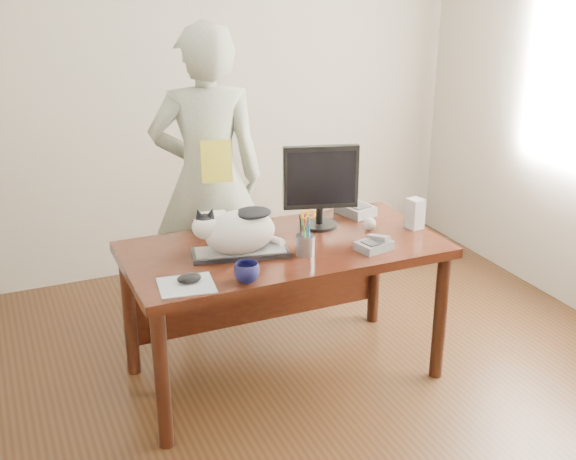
# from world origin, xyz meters

# --- Properties ---
(room) EXTENTS (4.50, 4.50, 4.50)m
(room) POSITION_xyz_m (0.00, 0.00, 1.35)
(room) COLOR black
(room) RESTS_ON ground
(desk) EXTENTS (1.60, 0.80, 0.75)m
(desk) POSITION_xyz_m (0.00, 0.68, 0.60)
(desk) COLOR black
(desk) RESTS_ON ground
(keyboard) EXTENTS (0.49, 0.28, 0.03)m
(keyboard) POSITION_xyz_m (-0.24, 0.57, 0.76)
(keyboard) COLOR black
(keyboard) RESTS_ON desk
(cat) EXTENTS (0.46, 0.29, 0.26)m
(cat) POSITION_xyz_m (-0.26, 0.57, 0.88)
(cat) COLOR white
(cat) RESTS_ON keyboard
(monitor) EXTENTS (0.39, 0.24, 0.45)m
(monitor) POSITION_xyz_m (0.28, 0.76, 1.00)
(monitor) COLOR black
(monitor) RESTS_ON desk
(pen_cup) EXTENTS (0.11, 0.11, 0.23)m
(pen_cup) POSITION_xyz_m (0.05, 0.44, 0.81)
(pen_cup) COLOR gray
(pen_cup) RESTS_ON desk
(mousepad) EXTENTS (0.27, 0.25, 0.01)m
(mousepad) POSITION_xyz_m (-0.58, 0.34, 0.75)
(mousepad) COLOR silver
(mousepad) RESTS_ON desk
(mouse) EXTENTS (0.12, 0.08, 0.04)m
(mouse) POSITION_xyz_m (-0.56, 0.36, 0.77)
(mouse) COLOR black
(mouse) RESTS_ON mousepad
(coffee_mug) EXTENTS (0.16, 0.16, 0.09)m
(coffee_mug) POSITION_xyz_m (-0.32, 0.27, 0.80)
(coffee_mug) COLOR black
(coffee_mug) RESTS_ON desk
(phone) EXTENTS (0.19, 0.17, 0.08)m
(phone) POSITION_xyz_m (0.39, 0.37, 0.78)
(phone) COLOR slate
(phone) RESTS_ON desk
(speaker) EXTENTS (0.08, 0.09, 0.16)m
(speaker) POSITION_xyz_m (0.74, 0.55, 0.83)
(speaker) COLOR #AFAFB2
(speaker) RESTS_ON desk
(baseball) EXTENTS (0.07, 0.07, 0.07)m
(baseball) POSITION_xyz_m (0.50, 0.62, 0.78)
(baseball) COLOR silver
(baseball) RESTS_ON desk
(book_stack) EXTENTS (0.26, 0.21, 0.09)m
(book_stack) POSITION_xyz_m (-0.24, 0.94, 0.79)
(book_stack) COLOR #461212
(book_stack) RESTS_ON desk
(calculator) EXTENTS (0.19, 0.23, 0.06)m
(calculator) POSITION_xyz_m (0.55, 0.86, 0.78)
(calculator) COLOR slate
(calculator) RESTS_ON desk
(person) EXTENTS (0.74, 0.57, 1.80)m
(person) POSITION_xyz_m (-0.15, 1.37, 0.90)
(person) COLOR beige
(person) RESTS_ON ground
(held_book) EXTENTS (0.19, 0.14, 0.24)m
(held_book) POSITION_xyz_m (-0.15, 1.20, 1.05)
(held_book) COLOR gold
(held_book) RESTS_ON person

